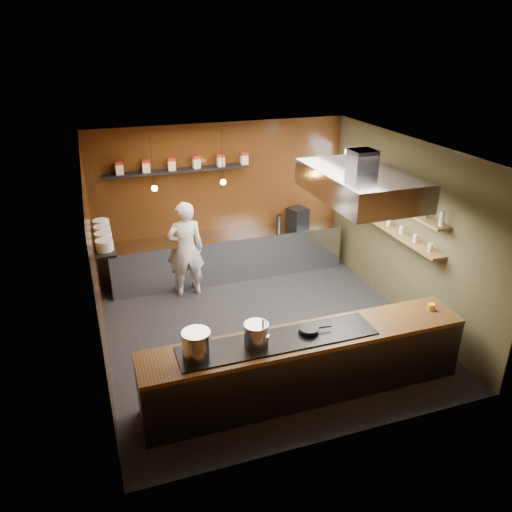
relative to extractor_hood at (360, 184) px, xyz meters
name	(u,v)px	position (x,y,z in m)	size (l,w,h in m)	color
floor	(265,331)	(-1.30, 0.40, -2.51)	(5.00, 5.00, 0.00)	black
back_wall	(223,200)	(-1.30, 2.90, -1.01)	(5.00, 5.00, 0.00)	#351A09
left_wall	(96,271)	(-3.80, 0.40, -1.01)	(5.00, 5.00, 0.00)	#351A09
right_wall	(406,229)	(1.20, 0.40, -1.01)	(5.00, 5.00, 0.00)	#464427
ceiling	(267,150)	(-1.30, 0.40, 0.49)	(5.00, 5.00, 0.00)	silver
window_pane	(356,180)	(1.15, 2.10, -0.61)	(1.00, 1.00, 0.00)	white
prep_counter	(229,256)	(-1.30, 2.57, -2.06)	(4.60, 0.65, 0.90)	silver
pass_counter	(306,364)	(-1.30, -1.20, -2.04)	(4.40, 0.72, 0.94)	#38383D
tin_shelf	(176,171)	(-2.20, 2.76, -0.31)	(2.60, 0.26, 0.04)	black
plate_shelf	(103,240)	(-3.64, 1.40, -0.96)	(0.30, 1.40, 0.04)	black
bottle_shelf_upper	(391,201)	(1.04, 0.70, -0.59)	(0.26, 2.80, 0.04)	olive
bottle_shelf_lower	(388,227)	(1.04, 0.70, -1.06)	(0.26, 2.80, 0.04)	olive
extractor_hood	(360,184)	(0.00, 0.00, 0.00)	(1.20, 2.00, 0.72)	#38383D
pendant_left	(154,185)	(-2.70, 2.10, -0.35)	(0.10, 0.10, 0.95)	black
pendant_right	(223,179)	(-1.50, 2.10, -0.35)	(0.10, 0.10, 0.95)	black
storage_tins	(184,163)	(-2.05, 2.76, -0.17)	(2.43, 0.13, 0.22)	beige
plate_stacks	(103,234)	(-3.64, 1.40, -0.86)	(0.26, 1.16, 0.16)	silver
bottles	(392,193)	(1.04, 0.70, -0.45)	(0.06, 2.66, 0.24)	silver
wine_glasses	(388,222)	(1.04, 0.70, -0.97)	(0.07, 2.37, 0.13)	silver
stockpot_large	(197,344)	(-2.76, -1.20, -1.40)	(0.35, 0.35, 0.34)	silver
stockpot_small	(256,334)	(-2.00, -1.19, -1.42)	(0.31, 0.31, 0.29)	silver
utensil_crock	(264,341)	(-1.93, -1.27, -1.48)	(0.13, 0.13, 0.16)	#BBBDC2
frying_pan	(309,330)	(-1.26, -1.17, -1.53)	(0.44, 0.27, 0.07)	black
butter_jar	(431,307)	(0.63, -1.16, -1.54)	(0.10, 0.10, 0.09)	yellow
espresso_machine	(298,216)	(0.20, 2.65, -1.43)	(0.35, 0.34, 0.35)	black
chef	(186,249)	(-2.23, 2.10, -1.60)	(0.66, 0.43, 1.81)	silver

